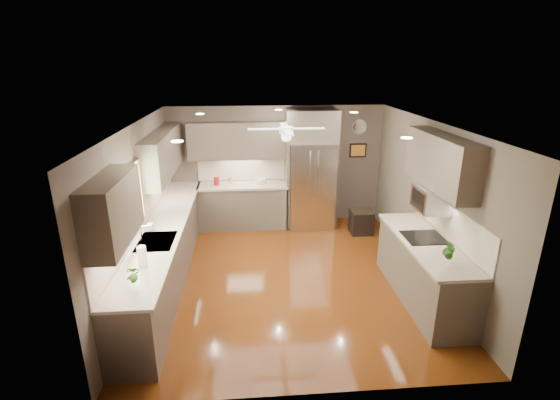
{
  "coord_description": "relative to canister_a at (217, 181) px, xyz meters",
  "views": [
    {
      "loc": [
        -0.6,
        -5.87,
        3.37
      ],
      "look_at": [
        -0.07,
        0.6,
        1.13
      ],
      "focal_mm": 26.0,
      "sensor_mm": 36.0,
      "label": 1
    }
  ],
  "objects": [
    {
      "name": "stool",
      "position": [
        2.93,
        -0.53,
        -0.78
      ],
      "size": [
        0.44,
        0.44,
        0.5
      ],
      "color": "black",
      "rests_on": "ground"
    },
    {
      "name": "ceiling_fan",
      "position": [
        1.25,
        -1.89,
        1.31
      ],
      "size": [
        1.18,
        1.18,
        0.32
      ],
      "color": "white",
      "rests_on": "ceiling"
    },
    {
      "name": "paper_towel",
      "position": [
        -0.68,
        -3.44,
        0.06
      ],
      "size": [
        0.11,
        0.11,
        0.28
      ],
      "color": "white",
      "rests_on": "left_run"
    },
    {
      "name": "wall_left",
      "position": [
        -1.0,
        -2.19,
        0.23
      ],
      "size": [
        0.0,
        5.0,
        5.0
      ],
      "primitive_type": "plane",
      "rotation": [
        1.57,
        0.0,
        1.57
      ],
      "color": "brown",
      "rests_on": "ground"
    },
    {
      "name": "refrigerator",
      "position": [
        1.95,
        -0.04,
        0.17
      ],
      "size": [
        1.06,
        0.75,
        2.45
      ],
      "color": "silver",
      "rests_on": "ground"
    },
    {
      "name": "canister_a",
      "position": [
        0.0,
        0.0,
        0.0
      ],
      "size": [
        0.12,
        0.12,
        0.17
      ],
      "primitive_type": "cylinder",
      "rotation": [
        0.0,
        0.0,
        -0.11
      ],
      "color": "maroon",
      "rests_on": "back_run"
    },
    {
      "name": "sink",
      "position": [
        -0.68,
        -2.69,
        -0.11
      ],
      "size": [
        0.5,
        0.7,
        0.32
      ],
      "color": "silver",
      "rests_on": "left_run"
    },
    {
      "name": "potted_plant_right",
      "position": [
        3.16,
        -3.65,
        0.07
      ],
      "size": [
        0.21,
        0.19,
        0.31
      ],
      "primitive_type": "imported",
      "rotation": [
        0.0,
        0.0,
        -0.37
      ],
      "color": "#285B1A",
      "rests_on": "right_run"
    },
    {
      "name": "recessed_lights",
      "position": [
        1.21,
        -1.79,
        1.47
      ],
      "size": [
        2.84,
        3.14,
        0.01
      ],
      "color": "white",
      "rests_on": "ceiling"
    },
    {
      "name": "bowl",
      "position": [
        0.91,
        -0.03,
        -0.05
      ],
      "size": [
        0.29,
        0.29,
        0.06
      ],
      "primitive_type": "imported",
      "rotation": [
        0.0,
        0.0,
        0.35
      ],
      "color": "#BCA78D",
      "rests_on": "back_run"
    },
    {
      "name": "wall_back",
      "position": [
        1.25,
        0.31,
        0.23
      ],
      "size": [
        4.5,
        0.0,
        4.5
      ],
      "primitive_type": "plane",
      "rotation": [
        1.57,
        0.0,
        0.0
      ],
      "color": "brown",
      "rests_on": "ground"
    },
    {
      "name": "wall_clock",
      "position": [
        3.0,
        0.29,
        1.03
      ],
      "size": [
        0.3,
        0.03,
        0.3
      ],
      "color": "white",
      "rests_on": "wall_back"
    },
    {
      "name": "wall_front",
      "position": [
        1.25,
        -4.69,
        0.23
      ],
      "size": [
        4.5,
        0.0,
        4.5
      ],
      "primitive_type": "plane",
      "rotation": [
        -1.57,
        0.0,
        0.0
      ],
      "color": "brown",
      "rests_on": "ground"
    },
    {
      "name": "wall_right",
      "position": [
        3.5,
        -2.19,
        0.23
      ],
      "size": [
        0.0,
        5.0,
        5.0
      ],
      "primitive_type": "plane",
      "rotation": [
        1.57,
        0.0,
        -1.57
      ],
      "color": "brown",
      "rests_on": "ground"
    },
    {
      "name": "left_run",
      "position": [
        -0.7,
        -2.04,
        -0.54
      ],
      "size": [
        0.65,
        4.7,
        1.45
      ],
      "color": "#4B4237",
      "rests_on": "ground"
    },
    {
      "name": "canister_b",
      "position": [
        0.28,
        0.06,
        -0.01
      ],
      "size": [
        0.1,
        0.1,
        0.13
      ],
      "primitive_type": "cylinder",
      "rotation": [
        0.0,
        0.0,
        0.2
      ],
      "color": "silver",
      "rests_on": "back_run"
    },
    {
      "name": "soap_bottle",
      "position": [
        -0.83,
        -2.33,
        0.01
      ],
      "size": [
        0.08,
        0.08,
        0.18
      ],
      "primitive_type": "imported",
      "rotation": [
        0.0,
        0.0,
        -0.0
      ],
      "color": "white",
      "rests_on": "left_run"
    },
    {
      "name": "ceiling",
      "position": [
        1.25,
        -2.19,
        1.48
      ],
      "size": [
        5.0,
        5.0,
        0.0
      ],
      "primitive_type": "plane",
      "rotation": [
        3.14,
        0.0,
        0.0
      ],
      "color": "white",
      "rests_on": "ground"
    },
    {
      "name": "microwave",
      "position": [
        3.28,
        -2.74,
        0.46
      ],
      "size": [
        0.43,
        0.55,
        0.34
      ],
      "color": "silver",
      "rests_on": "wall_right"
    },
    {
      "name": "floor",
      "position": [
        1.25,
        -2.19,
        -1.02
      ],
      "size": [
        5.0,
        5.0,
        0.0
      ],
      "primitive_type": "plane",
      "color": "#532B0B",
      "rests_on": "ground"
    },
    {
      "name": "potted_plant_left",
      "position": [
        -0.69,
        -3.91,
        0.07
      ],
      "size": [
        0.18,
        0.15,
        0.31
      ],
      "primitive_type": "imported",
      "rotation": [
        0.0,
        0.0,
        0.25
      ],
      "color": "#285B1A",
      "rests_on": "left_run"
    },
    {
      "name": "right_run",
      "position": [
        3.18,
        -2.99,
        -0.54
      ],
      "size": [
        0.7,
        2.2,
        1.45
      ],
      "color": "#4B4237",
      "rests_on": "ground"
    },
    {
      "name": "back_run",
      "position": [
        0.53,
        0.01,
        -0.54
      ],
      "size": [
        1.85,
        0.65,
        1.45
      ],
      "color": "#4B4237",
      "rests_on": "ground"
    },
    {
      "name": "uppers",
      "position": [
        0.51,
        -1.48,
        0.85
      ],
      "size": [
        4.5,
        4.7,
        0.95
      ],
      "color": "#4B4237",
      "rests_on": "wall_left"
    },
    {
      "name": "framed_print",
      "position": [
        3.0,
        0.29,
        0.53
      ],
      "size": [
        0.36,
        0.03,
        0.3
      ],
      "color": "black",
      "rests_on": "wall_back"
    },
    {
      "name": "window",
      "position": [
        -0.97,
        -2.69,
        0.53
      ],
      "size": [
        0.05,
        1.12,
        0.92
      ],
      "color": "#BFF2B2",
      "rests_on": "wall_left"
    }
  ]
}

